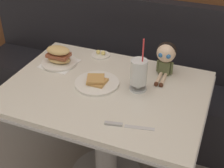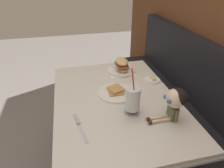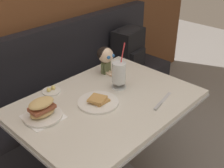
{
  "view_description": "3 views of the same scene",
  "coord_description": "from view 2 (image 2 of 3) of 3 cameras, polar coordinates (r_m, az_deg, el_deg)",
  "views": [
    {
      "loc": [
        0.57,
        -1.13,
        1.71
      ],
      "look_at": [
        0.04,
        0.18,
        0.78
      ],
      "focal_mm": 50.26,
      "sensor_mm": 36.0,
      "label": 1
    },
    {
      "loc": [
        1.04,
        -0.09,
        1.5
      ],
      "look_at": [
        -0.0,
        0.16,
        0.85
      ],
      "focal_mm": 31.58,
      "sensor_mm": 36.0,
      "label": 2
    },
    {
      "loc": [
        -1.05,
        -0.86,
        1.69
      ],
      "look_at": [
        0.03,
        0.16,
        0.85
      ],
      "focal_mm": 45.58,
      "sensor_mm": 36.0,
      "label": 3
    }
  ],
  "objects": [
    {
      "name": "toast_plate",
      "position": [
        1.36,
        1.18,
        -2.4
      ],
      "size": [
        0.25,
        0.25,
        0.04
      ],
      "color": "white",
      "rests_on": "diner_table"
    },
    {
      "name": "diner_table",
      "position": [
        1.44,
        1.0,
        -10.64
      ],
      "size": [
        1.11,
        0.81,
        0.74
      ],
      "color": "silver",
      "rests_on": "ground"
    },
    {
      "name": "butter_knife",
      "position": [
        1.14,
        -9.73,
        -11.1
      ],
      "size": [
        0.23,
        0.07,
        0.01
      ],
      "color": "silver",
      "rests_on": "diner_table"
    },
    {
      "name": "sandwich_plate",
      "position": [
        1.63,
        2.8,
        5.03
      ],
      "size": [
        0.22,
        0.22,
        0.12
      ],
      "color": "white",
      "rests_on": "diner_table"
    },
    {
      "name": "butter_saucer",
      "position": [
        1.55,
        11.6,
        1.32
      ],
      "size": [
        0.12,
        0.12,
        0.04
      ],
      "color": "white",
      "rests_on": "diner_table"
    },
    {
      "name": "seated_doll",
      "position": [
        1.13,
        17.79,
        -4.45
      ],
      "size": [
        0.11,
        0.22,
        0.2
      ],
      "color": "#5B6642",
      "rests_on": "diner_table"
    },
    {
      "name": "booth_bench",
      "position": [
        1.81,
        21.13,
        -12.11
      ],
      "size": [
        2.6,
        0.48,
        1.0
      ],
      "color": "black",
      "rests_on": "ground"
    },
    {
      "name": "milkshake_glass",
      "position": [
        1.14,
        5.98,
        -4.57
      ],
      "size": [
        0.1,
        0.1,
        0.32
      ],
      "color": "silver",
      "rests_on": "diner_table"
    }
  ]
}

